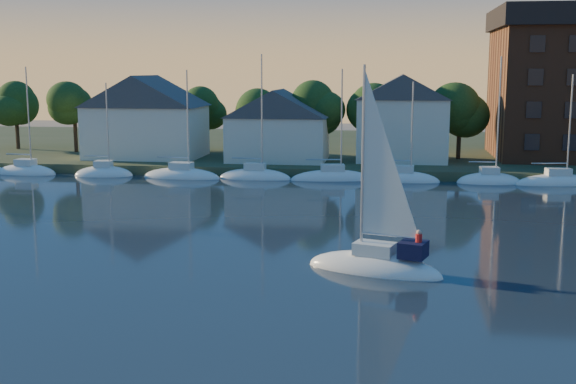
% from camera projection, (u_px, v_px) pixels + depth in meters
% --- Properties ---
extents(ground, '(260.00, 260.00, 0.00)m').
position_uv_depth(ground, '(197.00, 379.00, 26.60)').
color(ground, black).
rests_on(ground, ground).
extents(shoreline_land, '(160.00, 50.00, 2.00)m').
position_uv_depth(shoreline_land, '(341.00, 152.00, 99.78)').
color(shoreline_land, '#313E24').
rests_on(shoreline_land, ground).
extents(wooden_dock, '(120.00, 3.00, 1.00)m').
position_uv_depth(wooden_dock, '(326.00, 176.00, 77.34)').
color(wooden_dock, brown).
rests_on(wooden_dock, ground).
extents(clubhouse_west, '(13.65, 9.45, 9.64)m').
position_uv_depth(clubhouse_west, '(146.00, 116.00, 85.32)').
color(clubhouse_west, silver).
rests_on(clubhouse_west, shoreline_land).
extents(clubhouse_centre, '(11.55, 8.40, 8.08)m').
position_uv_depth(clubhouse_centre, '(278.00, 124.00, 82.21)').
color(clubhouse_centre, silver).
rests_on(clubhouse_centre, shoreline_land).
extents(clubhouse_east, '(10.50, 8.40, 9.80)m').
position_uv_depth(clubhouse_east, '(402.00, 117.00, 82.03)').
color(clubhouse_east, silver).
rests_on(clubhouse_east, shoreline_land).
extents(tree_line, '(93.40, 5.40, 8.90)m').
position_uv_depth(tree_line, '(352.00, 104.00, 86.59)').
color(tree_line, '#352718').
rests_on(tree_line, shoreline_land).
extents(moored_fleet, '(95.50, 2.40, 12.05)m').
position_uv_depth(moored_fleet, '(362.00, 180.00, 73.83)').
color(moored_fleet, white).
rests_on(moored_fleet, ground).
extents(hero_sailboat, '(8.35, 4.84, 12.65)m').
position_uv_depth(hero_sailboat, '(377.00, 262.00, 40.68)').
color(hero_sailboat, white).
rests_on(hero_sailboat, ground).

